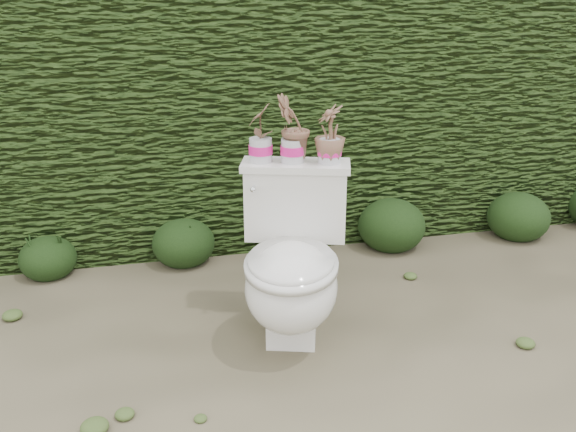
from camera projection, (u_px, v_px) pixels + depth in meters
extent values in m
plane|color=#766D51|center=(277.00, 353.00, 2.87)|extent=(60.00, 60.00, 0.00)
cube|color=#344F1A|center=(224.00, 106.00, 4.04)|extent=(8.00, 1.00, 1.60)
cube|color=silver|center=(292.00, 315.00, 2.98)|extent=(0.30, 0.35, 0.20)
ellipsoid|color=silver|center=(291.00, 287.00, 2.82)|extent=(0.54, 0.61, 0.39)
cube|color=silver|center=(296.00, 203.00, 3.02)|extent=(0.50, 0.30, 0.34)
cube|color=silver|center=(296.00, 166.00, 2.95)|extent=(0.53, 0.33, 0.03)
cylinder|color=silver|center=(254.00, 188.00, 2.90)|extent=(0.03, 0.06, 0.02)
sphere|color=silver|center=(253.00, 190.00, 2.87)|extent=(0.03, 0.03, 0.03)
imported|color=#1E6322|center=(260.00, 134.00, 2.91)|extent=(0.14, 0.16, 0.26)
imported|color=#1E6322|center=(293.00, 130.00, 2.89)|extent=(0.21, 0.19, 0.30)
imported|color=#1E6322|center=(330.00, 136.00, 2.89)|extent=(0.15, 0.15, 0.25)
ellipsoid|color=#1E3512|center=(47.00, 254.00, 3.57)|extent=(0.32, 0.32, 0.25)
ellipsoid|color=#1E3512|center=(183.00, 238.00, 3.72)|extent=(0.36, 0.36, 0.29)
ellipsoid|color=#1E3512|center=(284.00, 236.00, 3.80)|extent=(0.32, 0.32, 0.26)
ellipsoid|color=#1E3512|center=(392.00, 221.00, 3.93)|extent=(0.41, 0.41, 0.33)
ellipsoid|color=#1E3512|center=(519.00, 213.00, 4.08)|extent=(0.39, 0.39, 0.31)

